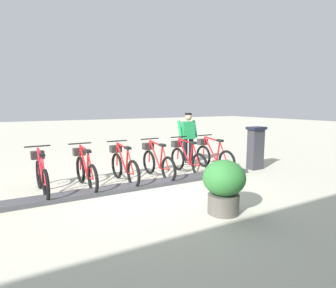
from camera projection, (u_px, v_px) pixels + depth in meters
name	position (u px, v px, depth m)	size (l,w,h in m)	color
ground_plane	(141.00, 187.00, 6.58)	(60.00, 60.00, 0.00)	beige
dock_rail_base	(141.00, 185.00, 6.57)	(0.44, 6.42, 0.10)	#47474C
payment_kiosk	(256.00, 147.00, 8.35)	(0.36, 0.52, 1.28)	#38383D
bike_docked_0	(213.00, 155.00, 8.32)	(1.72, 0.54, 1.02)	black
bike_docked_1	(186.00, 158.00, 7.87)	(1.72, 0.54, 1.02)	black
bike_docked_2	(157.00, 162.00, 7.41)	(1.72, 0.54, 1.02)	black
bike_docked_3	(123.00, 165.00, 6.96)	(1.72, 0.54, 1.02)	black
bike_docked_4	(85.00, 170.00, 6.51)	(1.72, 0.54, 1.02)	black
bike_docked_5	(41.00, 175.00, 6.05)	(1.72, 0.54, 1.02)	black
worker_near_rack	(188.00, 136.00, 9.16)	(0.56, 0.68, 1.66)	white
planter_bush	(224.00, 184.00, 4.94)	(0.76, 0.76, 0.97)	#59544C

